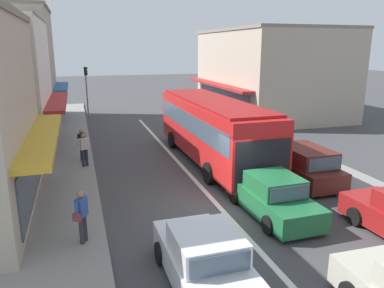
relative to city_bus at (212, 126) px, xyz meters
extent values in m
plane|color=#3F3F42|center=(-1.68, -5.36, -1.88)|extent=(140.00, 140.00, 0.00)
cube|color=silver|center=(-1.68, -1.36, -1.88)|extent=(0.20, 28.00, 0.01)
cube|color=gray|center=(-8.48, 0.64, -1.81)|extent=(5.20, 44.00, 0.14)
cube|color=gray|center=(4.52, 0.64, -1.82)|extent=(2.80, 44.00, 0.12)
cube|color=gold|center=(-7.74, -3.60, 0.82)|extent=(1.10, 8.06, 0.20)
cube|color=#425160|center=(-8.16, -3.60, -0.48)|extent=(0.06, 7.01, 1.80)
cube|color=maroon|center=(-7.59, 5.61, 0.82)|extent=(1.10, 8.38, 0.20)
cube|color=#425160|center=(-8.01, 5.61, -0.48)|extent=(0.06, 7.29, 1.80)
cube|color=#23568E|center=(-7.65, 14.21, 0.82)|extent=(1.10, 7.17, 0.20)
cube|color=#425160|center=(-8.07, 14.21, -0.48)|extent=(0.06, 6.24, 1.80)
cube|color=#B2A38E|center=(9.82, 12.33, 1.63)|extent=(8.83, 13.52, 7.03)
cube|color=maroon|center=(4.96, 12.33, 0.82)|extent=(1.10, 12.44, 0.20)
cube|color=#425160|center=(5.38, 12.33, -0.48)|extent=(0.06, 10.82, 1.80)
cube|color=gray|center=(9.82, 12.33, 5.27)|extent=(8.99, 13.52, 0.24)
cube|color=red|center=(0.00, 0.01, -0.12)|extent=(2.61, 10.82, 2.70)
cube|color=#425160|center=(0.00, 0.01, 0.28)|extent=(2.64, 10.39, 0.90)
cube|color=black|center=(0.05, -5.42, -0.32)|extent=(2.25, 0.08, 1.76)
cube|color=maroon|center=(0.00, 0.01, 1.29)|extent=(2.47, 9.96, 0.12)
cylinder|color=black|center=(-1.28, 3.35, -1.40)|extent=(0.27, 0.96, 0.96)
cylinder|color=black|center=(1.22, 3.37, -1.40)|extent=(0.27, 0.96, 0.96)
cylinder|color=black|center=(-1.22, -2.97, -1.40)|extent=(0.27, 0.96, 0.96)
cylinder|color=black|center=(1.28, -2.95, -1.40)|extent=(0.27, 0.96, 0.96)
cube|color=silver|center=(-3.72, -9.69, -1.37)|extent=(1.75, 4.21, 0.72)
cube|color=silver|center=(-3.72, -9.79, -0.71)|extent=(1.57, 1.81, 0.60)
cube|color=#425160|center=(-3.72, -8.87, -0.71)|extent=(1.44, 0.07, 0.51)
cube|color=#425160|center=(-3.71, -10.71, -0.71)|extent=(1.40, 0.07, 0.48)
cylinder|color=black|center=(-4.59, -8.43, -1.57)|extent=(0.18, 0.62, 0.62)
cylinder|color=black|center=(-2.87, -8.42, -1.57)|extent=(0.18, 0.62, 0.62)
cube|color=#1E6638|center=(-0.12, -6.53, -1.37)|extent=(1.80, 4.23, 0.72)
cube|color=#1E6638|center=(-0.12, -6.63, -0.71)|extent=(1.60, 1.83, 0.60)
cube|color=#425160|center=(-0.14, -5.71, -0.71)|extent=(1.44, 0.09, 0.51)
cube|color=#425160|center=(-0.10, -7.55, -0.71)|extent=(1.40, 0.09, 0.48)
cylinder|color=black|center=(-1.01, -5.29, -1.57)|extent=(0.19, 0.62, 0.62)
cylinder|color=black|center=(0.71, -5.25, -1.57)|extent=(0.19, 0.62, 0.62)
cylinder|color=black|center=(-0.96, -7.81, -1.57)|extent=(0.19, 0.62, 0.62)
cylinder|color=black|center=(0.76, -7.77, -1.57)|extent=(0.19, 0.62, 0.62)
cylinder|color=black|center=(2.09, -8.10, -1.57)|extent=(0.20, 0.62, 0.62)
cube|color=#561E19|center=(2.81, -3.70, -1.36)|extent=(1.77, 4.50, 0.76)
cube|color=#561E19|center=(2.81, -4.05, -0.64)|extent=(1.65, 2.60, 0.68)
cube|color=#425160|center=(2.80, -2.73, -0.64)|extent=(1.51, 0.06, 0.58)
cube|color=#425160|center=(2.81, -5.37, -0.64)|extent=(1.48, 0.06, 0.54)
cylinder|color=black|center=(1.92, -2.36, -1.57)|extent=(0.18, 0.62, 0.62)
cylinder|color=black|center=(3.68, -2.35, -1.57)|extent=(0.18, 0.62, 0.62)
cylinder|color=black|center=(1.93, -5.06, -1.57)|extent=(0.18, 0.62, 0.62)
cylinder|color=black|center=(3.69, -5.05, -1.57)|extent=(0.18, 0.62, 0.62)
cube|color=#1E6638|center=(2.87, 2.36, -1.37)|extent=(1.79, 4.23, 0.72)
cube|color=#1E6638|center=(2.87, 2.26, -0.71)|extent=(1.59, 1.83, 0.60)
cube|color=#425160|center=(2.89, 3.18, -0.71)|extent=(1.44, 0.08, 0.51)
cube|color=#425160|center=(2.85, 1.34, -0.71)|extent=(1.40, 0.08, 0.48)
cylinder|color=black|center=(2.03, 3.63, -1.57)|extent=(0.19, 0.62, 0.62)
cylinder|color=black|center=(3.75, 3.60, -1.57)|extent=(0.19, 0.62, 0.62)
cylinder|color=black|center=(1.99, 1.11, -1.57)|extent=(0.19, 0.62, 0.62)
cylinder|color=black|center=(3.71, 1.08, -1.57)|extent=(0.19, 0.62, 0.62)
cube|color=navy|center=(2.89, 8.13, -1.37)|extent=(1.80, 4.23, 0.72)
cube|color=navy|center=(2.89, 8.03, -0.71)|extent=(1.59, 1.83, 0.60)
cube|color=#425160|center=(2.90, 8.95, -0.71)|extent=(1.44, 0.09, 0.51)
cube|color=#425160|center=(2.87, 7.11, -0.71)|extent=(1.40, 0.09, 0.48)
cylinder|color=black|center=(2.05, 9.41, -1.57)|extent=(0.19, 0.62, 0.62)
cylinder|color=black|center=(3.77, 9.38, -1.57)|extent=(0.19, 0.62, 0.62)
cylinder|color=black|center=(2.01, 6.89, -1.57)|extent=(0.19, 0.62, 0.62)
cylinder|color=black|center=(3.73, 6.86, -1.57)|extent=(0.19, 0.62, 0.62)
cylinder|color=gray|center=(-5.63, 15.26, 0.22)|extent=(0.12, 0.12, 4.20)
cube|color=black|center=(-5.63, 15.26, 1.97)|extent=(0.24, 0.24, 0.68)
sphere|color=black|center=(-5.49, 15.26, 2.20)|extent=(0.13, 0.13, 0.13)
sphere|color=orange|center=(-5.49, 15.26, 1.98)|extent=(0.13, 0.13, 0.13)
sphere|color=black|center=(-5.49, 15.26, 1.76)|extent=(0.13, 0.13, 0.13)
cylinder|color=#333338|center=(-6.49, -6.80, -1.32)|extent=(0.14, 0.14, 0.84)
cylinder|color=#333338|center=(-6.59, -6.96, -1.32)|extent=(0.14, 0.14, 0.84)
cube|color=#3351A8|center=(-6.54, -6.88, -0.62)|extent=(0.38, 0.42, 0.56)
sphere|color=#9E7051|center=(-6.54, -6.88, -0.22)|extent=(0.22, 0.22, 0.22)
cylinder|color=#3351A8|center=(-6.42, -6.68, -0.62)|extent=(0.09, 0.09, 0.54)
cylinder|color=#3351A8|center=(-6.67, -7.09, -0.62)|extent=(0.09, 0.09, 0.54)
cube|color=maroon|center=(-6.69, -7.16, -0.80)|extent=(0.26, 0.21, 0.22)
cylinder|color=#232838|center=(-6.37, 0.69, -1.32)|extent=(0.14, 0.14, 0.84)
cylinder|color=#232838|center=(-6.20, 0.76, -1.32)|extent=(0.14, 0.14, 0.84)
cube|color=beige|center=(-6.29, 0.72, -0.62)|extent=(0.41, 0.33, 0.56)
sphere|color=#9E7051|center=(-6.29, 0.72, -0.22)|extent=(0.22, 0.22, 0.22)
cylinder|color=beige|center=(-6.51, 0.64, -0.62)|extent=(0.09, 0.09, 0.54)
cylinder|color=beige|center=(-6.06, 0.81, -0.62)|extent=(0.09, 0.09, 0.54)
cylinder|color=#333338|center=(-6.30, 1.83, -1.32)|extent=(0.14, 0.14, 0.84)
cylinder|color=#333338|center=(-6.43, 1.69, -1.32)|extent=(0.14, 0.14, 0.84)
cube|color=black|center=(-6.37, 1.76, -0.62)|extent=(0.41, 0.41, 0.56)
sphere|color=#9E7051|center=(-6.37, 1.76, -0.22)|extent=(0.22, 0.22, 0.22)
cylinder|color=black|center=(-6.20, 1.94, -0.62)|extent=(0.09, 0.09, 0.54)
cylinder|color=black|center=(-6.53, 1.58, -0.62)|extent=(0.09, 0.09, 0.54)
camera|label=1|loc=(-6.42, -17.41, 3.86)|focal=35.00mm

